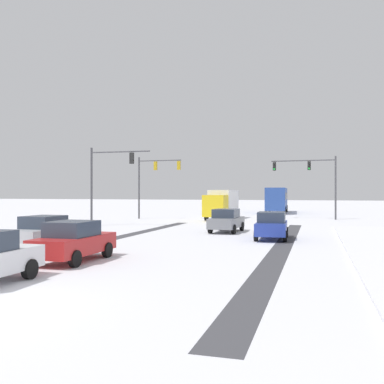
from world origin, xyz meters
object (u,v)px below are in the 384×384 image
Objects in this scene: traffic_signal_near_left at (107,173)px; car_red_fourth at (74,241)px; traffic_signal_far_right at (312,174)px; car_blue_second at (272,225)px; car_grey_lead at (226,220)px; traffic_signal_far_left at (153,175)px; bus_oncoming at (277,198)px; car_silver_third at (45,232)px; box_truck_delivery at (222,203)px.

traffic_signal_near_left is 1.58× the size of car_red_fourth.
traffic_signal_near_left and traffic_signal_far_right have the same top height.
car_blue_second is 1.02× the size of car_red_fourth.
car_grey_lead is (-5.65, -16.70, -3.85)m from traffic_signal_far_right.
traffic_signal_near_left is 1.56× the size of car_grey_lead.
bus_oncoming is (11.29, 17.34, -2.59)m from traffic_signal_far_left.
car_silver_third is (3.48, -23.63, -3.77)m from traffic_signal_far_left.
bus_oncoming reaches higher than car_grey_lead.
car_grey_lead is at bearing 132.83° from car_blue_second.
car_silver_third is 0.37× the size of bus_oncoming.
car_grey_lead is 1.00× the size of car_blue_second.
traffic_signal_far_left is at bearing 88.77° from traffic_signal_near_left.
bus_oncoming reaches higher than car_red_fourth.
car_grey_lead and car_red_fourth have the same top height.
bus_oncoming is at bearing 94.36° from car_blue_second.
car_grey_lead is at bearing -91.76° from bus_oncoming.
traffic_signal_near_left is 1.57× the size of car_silver_third.
car_blue_second is at bearing -68.97° from box_truck_delivery.
car_red_fourth is (-6.85, -10.40, 0.00)m from car_blue_second.
traffic_signal_near_left reaches higher than car_grey_lead.
traffic_signal_near_left is 14.62m from car_silver_third.
traffic_signal_far_right is 0.89× the size of box_truck_delivery.
car_grey_lead is 14.41m from box_truck_delivery.
traffic_signal_far_right is at bearing 65.68° from car_silver_third.
car_red_fourth is at bearing -106.29° from traffic_signal_far_right.
traffic_signal_far_left is 9.95m from traffic_signal_near_left.
bus_oncoming reaches higher than car_blue_second.
traffic_signal_far_right is at bearing 14.38° from traffic_signal_far_left.
car_blue_second is 1.01× the size of car_silver_third.
car_grey_lead is at bearing 58.07° from car_silver_third.
traffic_signal_far_right is (16.02, 4.11, 0.08)m from traffic_signal_far_left.
traffic_signal_near_left is at bearing -91.23° from traffic_signal_far_left.
traffic_signal_far_left is 0.59× the size of bus_oncoming.
car_blue_second is (14.07, -6.40, -3.56)m from traffic_signal_near_left.
car_silver_third and car_red_fourth have the same top height.
bus_oncoming is 16.49m from box_truck_delivery.
bus_oncoming reaches higher than box_truck_delivery.
car_grey_lead is 0.56× the size of box_truck_delivery.
traffic_signal_far_left is 0.87× the size of box_truck_delivery.
car_grey_lead is at bearing -50.53° from traffic_signal_far_left.
traffic_signal_far_left is 20.85m from bus_oncoming.
traffic_signal_far_left reaches higher than box_truck_delivery.
traffic_signal_far_left is at bearing -168.65° from box_truck_delivery.
traffic_signal_far_right is at bearing 16.70° from box_truck_delivery.
traffic_signal_far_left is at bearing -165.62° from traffic_signal_far_right.
traffic_signal_near_left is 21.48m from traffic_signal_far_right.
traffic_signal_near_left is 1.56× the size of car_blue_second.
bus_oncoming is at bearing 109.69° from traffic_signal_far_right.
box_truck_delivery is (-6.83, 17.76, 0.82)m from car_blue_second.
car_red_fourth is at bearing -66.75° from traffic_signal_near_left.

